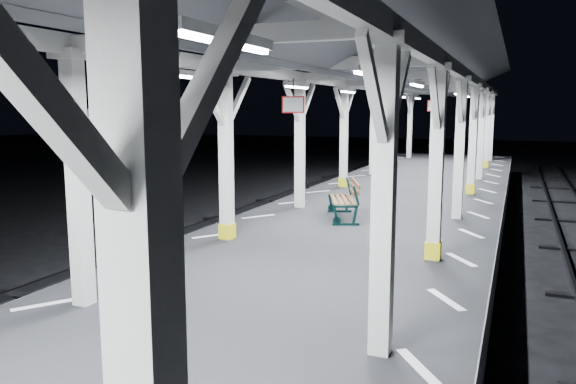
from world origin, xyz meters
The scene contains 7 objects.
ground centered at (0.00, 0.00, 0.00)m, with size 120.00×120.00×0.00m, color black.
platform centered at (0.00, 0.00, 0.50)m, with size 6.00×50.00×1.00m, color black.
hazard_stripes_left centered at (-2.45, 0.00, 1.00)m, with size 1.00×48.00×0.01m, color silver.
hazard_stripes_right centered at (2.45, 0.00, 1.00)m, with size 1.00×48.00×0.01m, color silver.
track_left centered at (-5.00, 0.00, 0.08)m, with size 2.20×60.00×0.16m.
canopy centered at (0.00, -0.02, 4.56)m, with size 5.40×49.00×4.65m.
bench_mid centered at (-0.41, 4.98, 1.48)m, with size 1.18×1.77×0.90m.
Camera 1 is at (3.24, -7.63, 3.59)m, focal length 35.00 mm.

